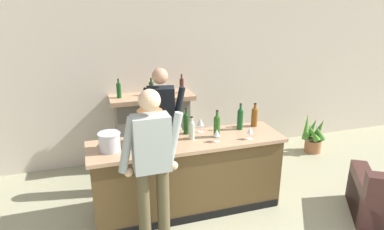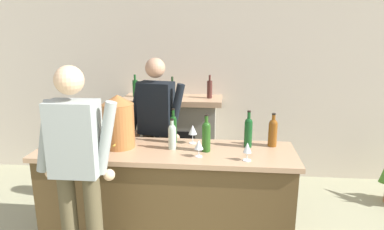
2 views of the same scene
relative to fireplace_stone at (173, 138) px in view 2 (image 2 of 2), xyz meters
name	(u,v)px [view 2 (image 2 of 2)]	position (x,y,z in m)	size (l,w,h in m)	color
wall_back_panel	(204,78)	(0.40, 0.26, 0.79)	(12.00, 0.07, 2.75)	beige
bar_counter	(166,196)	(0.15, -1.44, -0.11)	(2.38, 0.67, 0.96)	brown
fireplace_stone	(173,138)	(0.00, 0.00, 0.00)	(1.30, 0.52, 1.46)	gray
person_customer	(78,171)	(-0.41, -2.08, 0.41)	(0.66, 0.30, 1.80)	brown
person_bartender	(157,130)	(-0.04, -0.87, 0.38)	(0.65, 0.36, 1.75)	#4A4237
copper_dispenser	(119,121)	(-0.29, -1.41, 0.62)	(0.29, 0.33, 0.50)	#AF6935
ice_bucket_steel	(68,136)	(-0.76, -1.46, 0.47)	(0.25, 0.25, 0.21)	silver
wine_bottle_chardonnay_pale	(173,128)	(0.20, -1.23, 0.52)	(0.07, 0.07, 0.34)	#123E14
wine_bottle_riesling_slim	(248,131)	(0.91, -1.29, 0.52)	(0.07, 0.07, 0.35)	#13451B
wine_bottle_burgundy_dark	(273,131)	(1.14, -1.25, 0.51)	(0.08, 0.08, 0.32)	brown
wine_bottle_merlot_tall	(172,136)	(0.21, -1.41, 0.50)	(0.07, 0.07, 0.29)	#A6BBAB
wine_bottle_rose_blush	(206,135)	(0.53, -1.44, 0.52)	(0.08, 0.08, 0.35)	#225117
wine_bottle_cabernet_heavy	(103,128)	(-0.49, -1.28, 0.51)	(0.07, 0.07, 0.32)	#14491C
wine_glass_by_dispenser	(193,130)	(0.38, -1.24, 0.50)	(0.08, 0.08, 0.18)	silver
wine_glass_mid_counter	(199,145)	(0.47, -1.59, 0.48)	(0.08, 0.08, 0.15)	silver
wine_glass_back_row	(247,148)	(0.88, -1.63, 0.48)	(0.07, 0.07, 0.16)	silver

